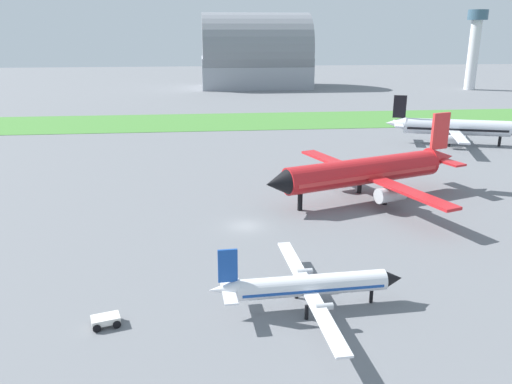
{
  "coord_description": "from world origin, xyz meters",
  "views": [
    {
      "loc": [
        -5.33,
        -63.85,
        24.97
      ],
      "look_at": [
        1.91,
        5.22,
        3.0
      ],
      "focal_mm": 36.51,
      "sensor_mm": 36.0,
      "label": 1
    }
  ],
  "objects": [
    {
      "name": "hangar_distant",
      "position": [
        18.72,
        167.59,
        13.08
      ],
      "size": [
        46.56,
        30.95,
        31.12
      ],
      "color": "#9399A3",
      "rests_on": "ground_plane"
    },
    {
      "name": "baggage_cart_near_gate",
      "position": [
        -14.25,
        -22.69,
        0.57
      ],
      "size": [
        2.77,
        2.34,
        0.9
      ],
      "rotation": [
        0.0,
        0.0,
        3.42
      ],
      "color": "white",
      "rests_on": "ground_plane"
    },
    {
      "name": "airplane_midfield_jet",
      "position": [
        19.11,
        9.23,
        4.43
      ],
      "size": [
        33.27,
        33.55,
        12.29
      ],
      "rotation": [
        0.0,
        0.0,
        3.48
      ],
      "color": "red",
      "rests_on": "ground_plane"
    },
    {
      "name": "control_tower",
      "position": [
        107.57,
        148.34,
        19.13
      ],
      "size": [
        8.0,
        8.0,
        32.0
      ],
      "color": "silver",
      "rests_on": "ground_plane"
    },
    {
      "name": "airplane_foreground_turboprop",
      "position": [
        3.94,
        -21.52,
        2.35
      ],
      "size": [
        18.37,
        21.45,
        6.42
      ],
      "rotation": [
        0.0,
        0.0,
        0.06
      ],
      "color": "white",
      "rests_on": "ground_plane"
    },
    {
      "name": "ground_plane",
      "position": [
        0.0,
        0.0,
        0.0
      ],
      "size": [
        600.0,
        600.0,
        0.0
      ],
      "primitive_type": "plane",
      "color": "slate"
    },
    {
      "name": "grass_taxiway_strip",
      "position": [
        0.0,
        80.36,
        0.04
      ],
      "size": [
        360.0,
        28.0,
        0.08
      ],
      "primitive_type": "cube",
      "color": "#478438",
      "rests_on": "ground_plane"
    },
    {
      "name": "airplane_parked_jet_far",
      "position": [
        50.26,
        45.38,
        3.82
      ],
      "size": [
        28.96,
        29.24,
        10.62
      ],
      "rotation": [
        0.0,
        0.0,
        5.98
      ],
      "color": "silver",
      "rests_on": "ground_plane"
    }
  ]
}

